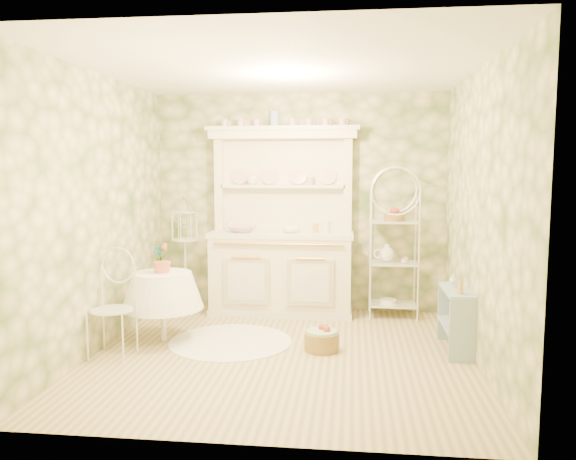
# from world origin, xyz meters

# --- Properties ---
(floor) EXTENTS (3.60, 3.60, 0.00)m
(floor) POSITION_xyz_m (0.00, 0.00, 0.00)
(floor) COLOR tan
(floor) RESTS_ON ground
(ceiling) EXTENTS (3.60, 3.60, 0.00)m
(ceiling) POSITION_xyz_m (0.00, 0.00, 2.70)
(ceiling) COLOR white
(ceiling) RESTS_ON floor
(wall_left) EXTENTS (3.60, 3.60, 0.00)m
(wall_left) POSITION_xyz_m (-1.80, 0.00, 1.35)
(wall_left) COLOR beige
(wall_left) RESTS_ON floor
(wall_right) EXTENTS (3.60, 3.60, 0.00)m
(wall_right) POSITION_xyz_m (1.80, 0.00, 1.35)
(wall_right) COLOR beige
(wall_right) RESTS_ON floor
(wall_back) EXTENTS (3.60, 3.60, 0.00)m
(wall_back) POSITION_xyz_m (0.00, 1.80, 1.35)
(wall_back) COLOR beige
(wall_back) RESTS_ON floor
(wall_front) EXTENTS (3.60, 3.60, 0.00)m
(wall_front) POSITION_xyz_m (0.00, -1.80, 1.35)
(wall_front) COLOR beige
(wall_front) RESTS_ON floor
(kitchen_dresser) EXTENTS (1.87, 0.61, 2.29)m
(kitchen_dresser) POSITION_xyz_m (-0.20, 1.52, 1.15)
(kitchen_dresser) COLOR white
(kitchen_dresser) RESTS_ON floor
(bakers_rack) EXTENTS (0.61, 0.44, 1.93)m
(bakers_rack) POSITION_xyz_m (1.15, 1.54, 0.96)
(bakers_rack) COLOR white
(bakers_rack) RESTS_ON floor
(side_shelf) EXTENTS (0.29, 0.75, 0.64)m
(side_shelf) POSITION_xyz_m (1.68, 0.30, 0.32)
(side_shelf) COLOR #93ADC1
(side_shelf) RESTS_ON floor
(round_table) EXTENTS (0.75, 0.75, 0.65)m
(round_table) POSITION_xyz_m (-1.28, 0.30, 0.32)
(round_table) COLOR white
(round_table) RESTS_ON floor
(cafe_chair) EXTENTS (0.44, 0.44, 0.88)m
(cafe_chair) POSITION_xyz_m (-1.59, -0.24, 0.44)
(cafe_chair) COLOR white
(cafe_chair) RESTS_ON floor
(birdcage_stand) EXTENTS (0.37, 0.37, 1.44)m
(birdcage_stand) POSITION_xyz_m (-1.39, 1.44, 0.72)
(birdcage_stand) COLOR white
(birdcage_stand) RESTS_ON floor
(floor_basket) EXTENTS (0.44, 0.44, 0.21)m
(floor_basket) POSITION_xyz_m (0.37, 0.15, 0.11)
(floor_basket) COLOR olive
(floor_basket) RESTS_ON floor
(lace_rug) EXTENTS (1.50, 1.50, 0.01)m
(lace_rug) POSITION_xyz_m (-0.58, 0.31, 0.01)
(lace_rug) COLOR white
(lace_rug) RESTS_ON floor
(bowl_floral) EXTENTS (0.40, 0.40, 0.08)m
(bowl_floral) POSITION_xyz_m (-0.67, 1.44, 1.02)
(bowl_floral) COLOR white
(bowl_floral) RESTS_ON kitchen_dresser
(bowl_white) EXTENTS (0.26, 0.26, 0.07)m
(bowl_white) POSITION_xyz_m (-0.07, 1.46, 1.02)
(bowl_white) COLOR white
(bowl_white) RESTS_ON kitchen_dresser
(cup_left) EXTENTS (0.17, 0.17, 0.11)m
(cup_left) POSITION_xyz_m (-0.58, 1.68, 1.61)
(cup_left) COLOR white
(cup_left) RESTS_ON kitchen_dresser
(cup_right) EXTENTS (0.14, 0.14, 0.10)m
(cup_right) POSITION_xyz_m (0.14, 1.68, 1.61)
(cup_right) COLOR white
(cup_right) RESTS_ON kitchen_dresser
(potted_geranium) EXTENTS (0.18, 0.14, 0.30)m
(potted_geranium) POSITION_xyz_m (-1.32, 0.34, 0.85)
(potted_geranium) COLOR #3F7238
(potted_geranium) RESTS_ON round_table
(bottle_amber) EXTENTS (0.07, 0.07, 0.15)m
(bottle_amber) POSITION_xyz_m (1.67, 0.08, 0.68)
(bottle_amber) COLOR tan
(bottle_amber) RESTS_ON side_shelf
(bottle_blue) EXTENTS (0.05, 0.05, 0.10)m
(bottle_blue) POSITION_xyz_m (1.68, 0.35, 0.65)
(bottle_blue) COLOR #86A7CE
(bottle_blue) RESTS_ON side_shelf
(bottle_glass) EXTENTS (0.08, 0.08, 0.10)m
(bottle_glass) POSITION_xyz_m (1.68, 0.55, 0.65)
(bottle_glass) COLOR silver
(bottle_glass) RESTS_ON side_shelf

